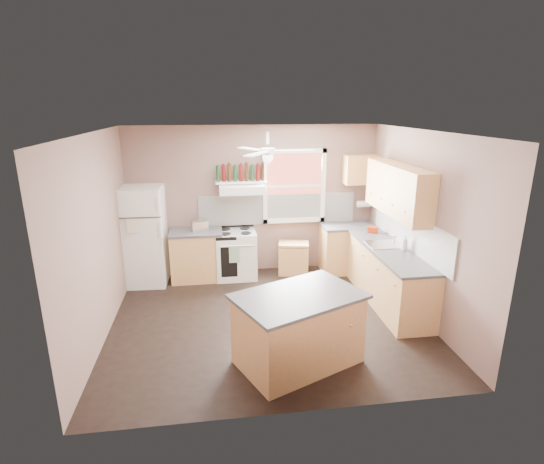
{
  "coord_description": "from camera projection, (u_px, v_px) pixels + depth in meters",
  "views": [
    {
      "loc": [
        -0.74,
        -5.57,
        3.04
      ],
      "look_at": [
        0.1,
        0.3,
        1.25
      ],
      "focal_mm": 28.0,
      "sensor_mm": 36.0,
      "label": 1
    }
  ],
  "objects": [
    {
      "name": "cart",
      "position": [
        293.0,
        260.0,
        7.88
      ],
      "size": [
        0.6,
        0.46,
        0.54
      ],
      "primitive_type": "cube",
      "rotation": [
        0.0,
        0.0,
        -0.2
      ],
      "color": "tan",
      "rests_on": "floor"
    },
    {
      "name": "soap_bottle",
      "position": [
        405.0,
        243.0,
        6.44
      ],
      "size": [
        0.13,
        0.13,
        0.24
      ],
      "primitive_type": "imported",
      "rotation": [
        0.0,
        0.0,
        5.74
      ],
      "color": "silver",
      "rests_on": "counter_right"
    },
    {
      "name": "wall_right",
      "position": [
        422.0,
        225.0,
        6.18
      ],
      "size": [
        0.05,
        4.0,
        2.7
      ],
      "primitive_type": "cube",
      "color": "#755950",
      "rests_on": "ground"
    },
    {
      "name": "upper_cabinet_right",
      "position": [
        398.0,
        190.0,
        6.5
      ],
      "size": [
        0.33,
        1.8,
        0.76
      ],
      "primitive_type": "cube",
      "color": "tan",
      "rests_on": "wall_right"
    },
    {
      "name": "wall_left",
      "position": [
        96.0,
        239.0,
        5.56
      ],
      "size": [
        0.05,
        4.0,
        2.7
      ],
      "primitive_type": "cube",
      "color": "#755950",
      "rests_on": "ground"
    },
    {
      "name": "island",
      "position": [
        298.0,
        330.0,
        5.1
      ],
      "size": [
        1.61,
        1.36,
        0.86
      ],
      "primitive_type": "cube",
      "rotation": [
        0.0,
        0.0,
        0.42
      ],
      "color": "tan",
      "rests_on": "floor"
    },
    {
      "name": "toaster",
      "position": [
        200.0,
        226.0,
        7.46
      ],
      "size": [
        0.31,
        0.22,
        0.18
      ],
      "primitive_type": "cube",
      "rotation": [
        0.0,
        0.0,
        0.24
      ],
      "color": "silver",
      "rests_on": "counter_left"
    },
    {
      "name": "sink",
      "position": [
        385.0,
        245.0,
        6.74
      ],
      "size": [
        0.55,
        0.45,
        0.03
      ],
      "primitive_type": "cube",
      "color": "silver",
      "rests_on": "counter_right"
    },
    {
      "name": "island_top",
      "position": [
        299.0,
        296.0,
        4.97
      ],
      "size": [
        1.72,
        1.47,
        0.04
      ],
      "primitive_type": "cube",
      "rotation": [
        0.0,
        0.0,
        0.42
      ],
      "color": "#414143",
      "rests_on": "island"
    },
    {
      "name": "backsplash_back",
      "position": [
        278.0,
        209.0,
        7.86
      ],
      "size": [
        2.9,
        0.03,
        0.55
      ],
      "primitive_type": "cube",
      "color": "white",
      "rests_on": "wall_back"
    },
    {
      "name": "refrigerator",
      "position": [
        143.0,
        236.0,
        7.31
      ],
      "size": [
        0.76,
        0.74,
        1.72
      ],
      "primitive_type": "cube",
      "rotation": [
        0.0,
        0.0,
        -0.05
      ],
      "color": "white",
      "rests_on": "floor"
    },
    {
      "name": "wine_bottles",
      "position": [
        241.0,
        173.0,
        7.45
      ],
      "size": [
        0.86,
        0.06,
        0.31
      ],
      "color": "#143819",
      "rests_on": "bottle_shelf"
    },
    {
      "name": "base_cabinet_left",
      "position": [
        197.0,
        256.0,
        7.6
      ],
      "size": [
        0.9,
        0.6,
        0.86
      ],
      "primitive_type": "cube",
      "color": "tan",
      "rests_on": "floor"
    },
    {
      "name": "counter_right",
      "position": [
        390.0,
        250.0,
        6.55
      ],
      "size": [
        0.62,
        2.22,
        0.04
      ],
      "primitive_type": "cube",
      "color": "#414143",
      "rests_on": "base_cabinet_right"
    },
    {
      "name": "range_hood",
      "position": [
        242.0,
        189.0,
        7.41
      ],
      "size": [
        0.78,
        0.5,
        0.14
      ],
      "primitive_type": "cube",
      "color": "white",
      "rests_on": "wall_back"
    },
    {
      "name": "window_view",
      "position": [
        294.0,
        186.0,
        7.77
      ],
      "size": [
        1.0,
        0.02,
        1.2
      ],
      "primitive_type": "cube",
      "color": "brown",
      "rests_on": "wall_back"
    },
    {
      "name": "ceiling_fan_hub",
      "position": [
        268.0,
        151.0,
        5.55
      ],
      "size": [
        0.2,
        0.2,
        0.08
      ],
      "primitive_type": "cylinder",
      "color": "white",
      "rests_on": "ceiling"
    },
    {
      "name": "stove",
      "position": [
        236.0,
        254.0,
        7.69
      ],
      "size": [
        0.71,
        0.64,
        0.86
      ],
      "primitive_type": "cube",
      "rotation": [
        0.0,
        0.0,
        -0.0
      ],
      "color": "white",
      "rests_on": "floor"
    },
    {
      "name": "counter_left",
      "position": [
        196.0,
        232.0,
        7.47
      ],
      "size": [
        0.92,
        0.62,
        0.04
      ],
      "primitive_type": "cube",
      "color": "#414143",
      "rests_on": "base_cabinet_left"
    },
    {
      "name": "base_cabinet_corner",
      "position": [
        348.0,
        249.0,
        7.98
      ],
      "size": [
        1.0,
        0.6,
        0.86
      ],
      "primitive_type": "cube",
      "color": "tan",
      "rests_on": "floor"
    },
    {
      "name": "ceiling",
      "position": [
        268.0,
        132.0,
        5.48
      ],
      "size": [
        4.5,
        4.5,
        0.0
      ],
      "primitive_type": "plane",
      "color": "white",
      "rests_on": "ground"
    },
    {
      "name": "counter_corner",
      "position": [
        349.0,
        226.0,
        7.85
      ],
      "size": [
        1.02,
        0.62,
        0.04
      ],
      "primitive_type": "cube",
      "color": "#414143",
      "rests_on": "base_cabinet_corner"
    },
    {
      "name": "red_caddy",
      "position": [
        373.0,
        230.0,
        7.37
      ],
      "size": [
        0.21,
        0.18,
        0.1
      ],
      "primitive_type": "cube",
      "rotation": [
        0.0,
        0.0,
        -0.4
      ],
      "color": "#BB2E10",
      "rests_on": "counter_right"
    },
    {
      "name": "bottle_shelf",
      "position": [
        241.0,
        182.0,
        7.5
      ],
      "size": [
        0.9,
        0.26,
        0.03
      ],
      "primitive_type": "cube",
      "color": "white",
      "rests_on": "range_hood"
    },
    {
      "name": "wall_back",
      "position": [
        253.0,
        200.0,
        7.78
      ],
      "size": [
        4.5,
        0.05,
        2.7
      ],
      "primitive_type": "cube",
      "color": "#755950",
      "rests_on": "ground"
    },
    {
      "name": "window_frame",
      "position": [
        294.0,
        186.0,
        7.75
      ],
      "size": [
        1.16,
        0.07,
        1.36
      ],
      "primitive_type": "cube",
      "color": "white",
      "rests_on": "wall_back"
    },
    {
      "name": "floor",
      "position": [
        268.0,
        319.0,
        6.26
      ],
      "size": [
        4.5,
        4.5,
        0.0
      ],
      "primitive_type": "plane",
      "color": "black",
      "rests_on": "ground"
    },
    {
      "name": "paper_towel",
      "position": [
        364.0,
        204.0,
        7.94
      ],
      "size": [
        0.26,
        0.12,
        0.12
      ],
      "primitive_type": "cylinder",
      "rotation": [
        0.0,
        1.57,
        0.0
      ],
      "color": "white",
      "rests_on": "wall_back"
    },
    {
      "name": "upper_cabinet_corner",
      "position": [
        361.0,
        170.0,
        7.71
      ],
      "size": [
        0.6,
        0.33,
        0.52
      ],
      "primitive_type": "cube",
      "color": "tan",
      "rests_on": "wall_back"
    },
    {
      "name": "base_cabinet_right",
      "position": [
        388.0,
        277.0,
        6.68
      ],
      "size": [
        0.6,
        2.2,
        0.86
      ],
      "primitive_type": "cube",
      "color": "tan",
      "rests_on": "floor"
    },
    {
      "name": "backsplash_right",
      "position": [
        409.0,
        231.0,
        6.5
      ],
      "size": [
        0.03,
        2.6,
        0.55
      ],
      "primitive_type": "cube",
      "color": "white",
      "rests_on": "wall_right"
    },
    {
      "name": "faucet",
      "position": [
        395.0,
        240.0,
        6.74
      ],
      "size": [
        0.03,
        0.03,
        0.14
      ],
      "primitive_type": "cylinder",
      "color": "silver",
      "rests_on": "sink"
    }
  ]
}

